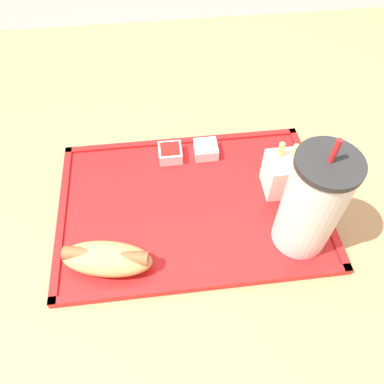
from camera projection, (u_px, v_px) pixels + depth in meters
ground_plane at (187, 324)px, 1.23m from camera, size 8.00×8.00×0.00m
dining_table at (186, 278)px, 0.94m from camera, size 1.49×1.14×0.72m
food_tray at (192, 205)px, 0.62m from camera, size 0.44×0.30×0.01m
soda_cup at (312, 203)px, 0.51m from camera, size 0.09×0.09×0.21m
hot_dog_far at (107, 258)px, 0.53m from camera, size 0.14×0.08×0.04m
fries_carton at (287, 173)px, 0.61m from camera, size 0.07×0.06×0.09m
sauce_cup_mayo at (206, 149)px, 0.68m from camera, size 0.04×0.04×0.02m
sauce_cup_ketchup at (170, 153)px, 0.67m from camera, size 0.04×0.04×0.02m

